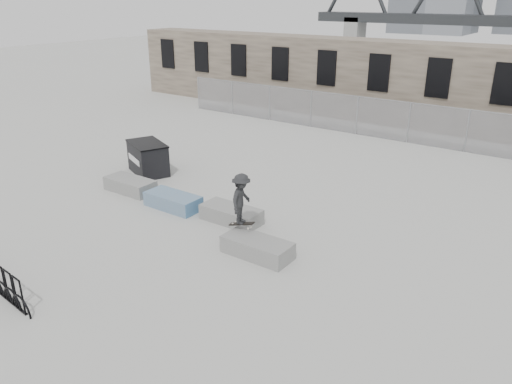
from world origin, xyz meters
TOP-DOWN VIEW (x-y plane):
  - ground at (0.00, 0.00)m, footprint 120.00×120.00m
  - stone_wall at (0.00, 16.24)m, footprint 36.00×2.58m
  - chainlink_fence at (-0.00, 12.50)m, footprint 22.06×0.06m
  - planter_far_left at (-3.36, 0.02)m, footprint 2.00×0.90m
  - planter_center_left at (-0.96, -0.17)m, footprint 2.00×0.90m
  - planter_center_right at (1.36, 0.11)m, footprint 2.00×0.90m
  - planter_offset at (3.36, -1.25)m, footprint 2.00×0.90m
  - dumpster at (-4.34, 1.88)m, footprint 2.26×1.87m
  - skateboarder at (2.61, -0.98)m, footprint 0.80×1.08m

SIDE VIEW (x-z plane):
  - ground at x=0.00m, z-range 0.00..0.00m
  - planter_far_left at x=-3.36m, z-range 0.02..0.52m
  - planter_center_left at x=-0.96m, z-range 0.02..0.52m
  - planter_center_right at x=1.36m, z-range 0.02..0.52m
  - planter_offset at x=3.36m, z-range 0.02..0.52m
  - dumpster at x=-4.34m, z-range 0.01..1.29m
  - chainlink_fence at x=0.00m, z-range 0.03..2.05m
  - skateboarder at x=2.61m, z-range 0.63..2.28m
  - stone_wall at x=0.00m, z-range 0.01..4.51m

